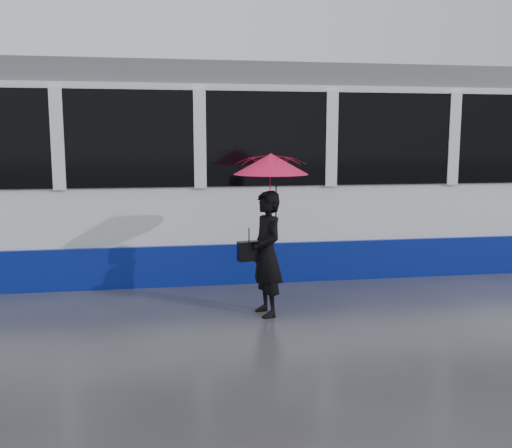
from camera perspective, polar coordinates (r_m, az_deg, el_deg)
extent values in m
plane|color=#2D2D32|center=(7.54, -3.71, -8.48)|extent=(90.00, 90.00, 0.00)
cube|color=#3F3D38|center=(9.25, -4.81, -5.23)|extent=(34.00, 0.07, 0.02)
cube|color=#3F3D38|center=(10.65, -5.44, -3.41)|extent=(34.00, 0.07, 0.02)
cube|color=white|center=(10.18, 8.17, 4.60)|extent=(24.00, 2.40, 2.95)
cube|color=navy|center=(10.33, 8.03, -2.14)|extent=(24.00, 2.56, 0.62)
cube|color=black|center=(10.15, 8.26, 8.41)|extent=(23.00, 2.48, 1.40)
cube|color=slate|center=(10.20, 8.37, 13.89)|extent=(23.60, 2.20, 0.35)
imported|color=black|center=(7.11, 1.08, -2.99)|extent=(0.50, 0.64, 1.57)
imported|color=#F11479|center=(7.00, 1.50, 4.02)|extent=(1.03, 1.04, 0.79)
cone|color=#F11479|center=(6.98, 1.51, 6.03)|extent=(1.11, 1.11, 0.26)
cylinder|color=black|center=(6.98, 1.51, 7.24)|extent=(0.01, 0.01, 0.06)
cylinder|color=black|center=(7.06, 2.01, 1.66)|extent=(0.02, 0.02, 0.69)
cube|color=black|center=(7.09, -0.70, -2.72)|extent=(0.30, 0.18, 0.24)
cylinder|color=black|center=(7.05, -0.71, -1.03)|extent=(0.01, 0.01, 0.18)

